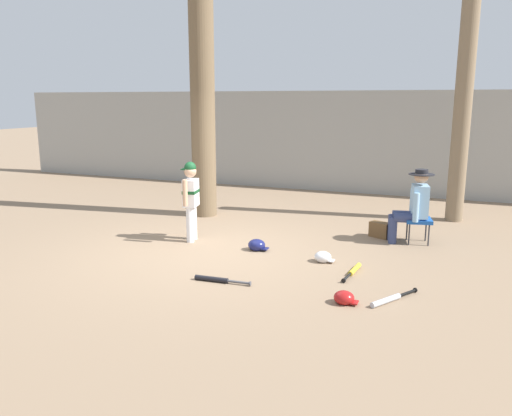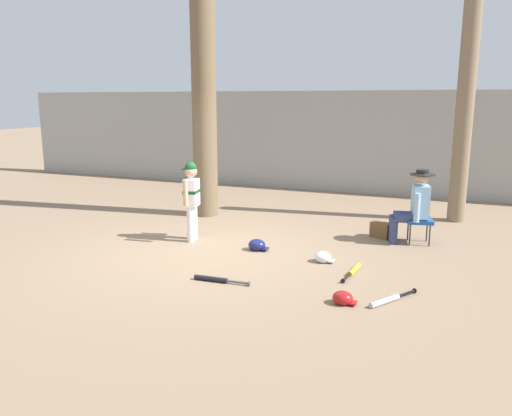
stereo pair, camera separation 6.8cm
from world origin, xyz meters
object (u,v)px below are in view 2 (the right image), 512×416
(tree_behind_spectator, at_px, (464,112))
(seated_spectator, at_px, (414,204))
(bat_yellow_trainer, at_px, (353,271))
(batting_helmet_white, at_px, (323,257))
(young_ballplayer, at_px, (191,196))
(bat_aluminum_silver, at_px, (388,300))
(bat_black_composite, at_px, (215,279))
(batting_helmet_red, at_px, (343,298))
(folding_stool, at_px, (419,221))
(tree_near_player, at_px, (204,84))
(handbag_beside_stool, at_px, (381,230))
(batting_helmet_navy, at_px, (257,245))

(tree_behind_spectator, relative_size, seated_spectator, 3.81)
(bat_yellow_trainer, bearing_deg, batting_helmet_white, 148.36)
(tree_behind_spectator, relative_size, young_ballplayer, 3.50)
(bat_aluminum_silver, xyz_separation_m, bat_black_composite, (-2.14, -0.15, 0.00))
(batting_helmet_red, bearing_deg, bat_aluminum_silver, 26.65)
(young_ballplayer, relative_size, folding_stool, 2.75)
(tree_near_player, bearing_deg, bat_yellow_trainer, -34.41)
(seated_spectator, xyz_separation_m, bat_aluminum_silver, (0.01, -2.67, -0.61))
(folding_stool, xyz_separation_m, bat_yellow_trainer, (-0.67, -1.84, -0.33))
(young_ballplayer, bearing_deg, tree_near_player, 110.92)
(batting_helmet_red, height_order, batting_helmet_white, batting_helmet_white)
(bat_yellow_trainer, xyz_separation_m, bat_black_composite, (-1.56, -1.00, -0.00))
(seated_spectator, distance_m, handbag_beside_stool, 0.74)
(young_ballplayer, height_order, batting_helmet_red, young_ballplayer)
(tree_near_player, relative_size, seated_spectator, 4.78)
(folding_stool, bearing_deg, bat_black_composite, -128.04)
(batting_helmet_white, distance_m, batting_helmet_navy, 1.11)
(young_ballplayer, bearing_deg, seated_spectator, 19.67)
(bat_yellow_trainer, distance_m, batting_helmet_navy, 1.67)
(batting_helmet_red, bearing_deg, young_ballplayer, 149.73)
(batting_helmet_red, bearing_deg, batting_helmet_white, 113.63)
(bat_yellow_trainer, height_order, batting_helmet_navy, batting_helmet_navy)
(batting_helmet_red, distance_m, batting_helmet_navy, 2.33)
(tree_behind_spectator, height_order, batting_helmet_navy, tree_behind_spectator)
(young_ballplayer, relative_size, bat_yellow_trainer, 1.81)
(young_ballplayer, bearing_deg, folding_stool, 19.46)
(batting_helmet_red, bearing_deg, tree_near_player, 135.97)
(folding_stool, xyz_separation_m, bat_aluminum_silver, (-0.09, -2.69, -0.33))
(tree_behind_spectator, xyz_separation_m, folding_stool, (-0.52, -1.90, -1.69))
(seated_spectator, bearing_deg, tree_near_player, 172.08)
(seated_spectator, height_order, bat_aluminum_silver, seated_spectator)
(bat_aluminum_silver, distance_m, batting_helmet_red, 0.53)
(seated_spectator, height_order, bat_black_composite, seated_spectator)
(bat_black_composite, height_order, batting_helmet_red, batting_helmet_red)
(tree_behind_spectator, xyz_separation_m, bat_aluminum_silver, (-0.60, -4.59, -2.02))
(handbag_beside_stool, height_order, bat_black_composite, handbag_beside_stool)
(bat_yellow_trainer, bearing_deg, batting_helmet_red, -84.25)
(bat_aluminum_silver, bearing_deg, seated_spectator, 90.24)
(young_ballplayer, height_order, batting_helmet_white, young_ballplayer)
(tree_behind_spectator, distance_m, bat_aluminum_silver, 5.05)
(seated_spectator, xyz_separation_m, bat_black_composite, (-2.13, -2.82, -0.61))
(seated_spectator, bearing_deg, batting_helmet_red, -99.01)
(bat_yellow_trainer, distance_m, bat_aluminum_silver, 1.03)
(bat_black_composite, xyz_separation_m, batting_helmet_navy, (-0.04, 1.50, 0.05))
(handbag_beside_stool, xyz_separation_m, batting_helmet_red, (0.05, -3.05, -0.06))
(bat_aluminum_silver, relative_size, batting_helmet_navy, 2.20)
(seated_spectator, relative_size, batting_helmet_white, 4.16)
(bat_aluminum_silver, bearing_deg, tree_behind_spectator, 82.52)
(tree_near_player, distance_m, bat_yellow_trainer, 4.92)
(handbag_beside_stool, bearing_deg, bat_black_composite, -118.55)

